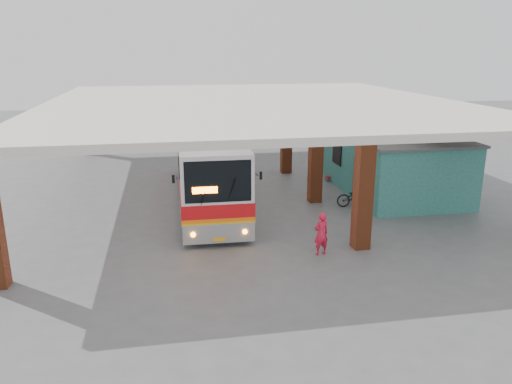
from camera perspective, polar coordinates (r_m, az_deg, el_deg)
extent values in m
plane|color=#515154|center=(21.35, 1.25, -3.85)|extent=(90.00, 90.00, 0.00)
cube|color=brown|center=(18.79, 12.15, -0.06)|extent=(0.60, 0.60, 4.35)
cube|color=brown|center=(24.26, 6.84, 3.85)|extent=(0.60, 0.60, 4.35)
cube|color=brown|center=(29.94, 3.49, 6.28)|extent=(0.60, 0.60, 4.35)
cube|color=brown|center=(37.41, -18.74, 7.45)|extent=(0.60, 0.60, 4.35)
cube|color=brown|center=(39.58, 10.71, 8.46)|extent=(0.60, 0.60, 4.35)
cube|color=silver|center=(26.69, -0.44, 10.14)|extent=(21.00, 23.00, 0.30)
cube|color=#296759|center=(26.95, 15.37, 3.15)|extent=(5.00, 8.00, 3.00)
cube|color=#4D4D4D|center=(26.65, 15.62, 6.39)|extent=(5.20, 8.20, 0.12)
cube|color=#12332F|center=(24.72, 11.48, 1.18)|extent=(0.08, 0.95, 2.10)
cube|color=black|center=(27.28, 9.28, 4.32)|extent=(0.08, 1.20, 1.00)
cube|color=black|center=(27.27, 9.22, 4.32)|extent=(0.04, 1.30, 1.10)
cube|color=silver|center=(24.62, -5.68, 3.78)|extent=(2.93, 13.02, 3.03)
cube|color=silver|center=(23.26, -5.61, 7.12)|extent=(1.35, 3.27, 0.27)
cube|color=#94949A|center=(19.00, -4.29, -4.57)|extent=(2.73, 0.48, 0.76)
cube|color=red|center=(24.75, -5.64, 2.43)|extent=(2.97, 13.03, 0.54)
cube|color=orange|center=(24.84, -5.62, 1.67)|extent=(2.97, 13.03, 0.14)
cube|color=#F9AD14|center=(24.87, -5.61, 1.39)|extent=(2.97, 13.03, 0.11)
cube|color=black|center=(18.23, -4.38, 1.21)|extent=(2.46, 0.14, 1.57)
cube|color=black|center=(25.32, -8.93, 5.25)|extent=(0.22, 9.73, 0.97)
cube|color=black|center=(25.47, -2.77, 5.50)|extent=(0.22, 9.73, 0.97)
cube|color=#FF5905|center=(18.22, -5.86, 0.21)|extent=(0.92, 0.07, 0.24)
sphere|color=orange|center=(18.73, -7.20, -4.86)|extent=(0.19, 0.19, 0.19)
sphere|color=orange|center=(18.88, -1.28, -4.56)|extent=(0.19, 0.19, 0.19)
cube|color=#F9AD14|center=(18.86, -4.21, -5.43)|extent=(0.49, 0.04, 0.13)
cylinder|color=black|center=(20.61, -7.97, -3.16)|extent=(0.37, 1.09, 1.08)
cylinder|color=black|center=(20.78, -1.50, -2.84)|extent=(0.37, 1.09, 1.08)
cylinder|color=black|center=(28.61, -8.44, 2.32)|extent=(0.37, 1.09, 1.08)
cylinder|color=black|center=(28.73, -3.76, 2.52)|extent=(0.37, 1.09, 1.08)
cylinder|color=black|center=(29.98, -8.50, 2.95)|extent=(0.37, 1.09, 1.08)
cylinder|color=black|center=(30.09, -4.03, 3.14)|extent=(0.37, 1.09, 1.08)
imported|color=black|center=(24.14, 11.39, -0.56)|extent=(1.93, 0.91, 0.98)
imported|color=red|center=(18.33, 7.46, -4.76)|extent=(0.66, 0.51, 1.61)
cube|color=#B1121B|center=(28.64, 8.45, 1.72)|extent=(0.45, 0.45, 0.06)
cube|color=#B1121B|center=(28.63, 8.84, 2.29)|extent=(0.06, 0.45, 0.64)
cylinder|color=black|center=(28.45, 8.22, 1.35)|extent=(0.03, 0.03, 0.21)
cylinder|color=black|center=(28.57, 8.90, 1.38)|extent=(0.03, 0.03, 0.21)
cylinder|color=black|center=(28.78, 7.99, 1.53)|extent=(0.03, 0.03, 0.21)
cylinder|color=black|center=(28.90, 8.67, 1.56)|extent=(0.03, 0.03, 0.21)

